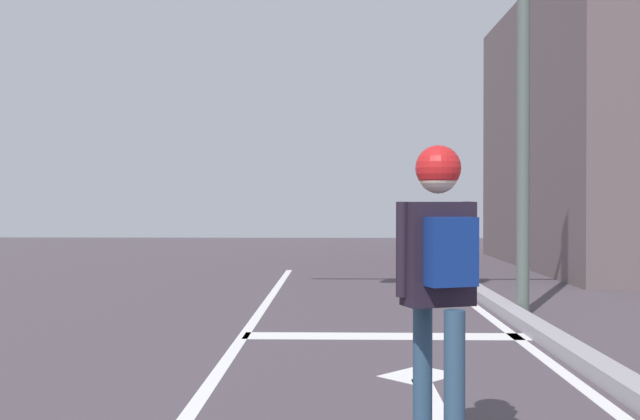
{
  "coord_description": "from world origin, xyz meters",
  "views": [
    {
      "loc": [
        1.47,
        0.58,
        1.44
      ],
      "look_at": [
        1.31,
        7.62,
        1.36
      ],
      "focal_mm": 41.25,
      "sensor_mm": 36.0,
      "label": 1
    }
  ],
  "objects": [
    {
      "name": "curb_strip",
      "position": [
        3.62,
        6.0,
        0.07
      ],
      "size": [
        0.24,
        24.0,
        0.14
      ],
      "primitive_type": "cube",
      "color": "#9A949B",
      "rests_on": "ground"
    },
    {
      "name": "lane_arrow_stem",
      "position": [
        2.15,
        5.81,
        0.0
      ],
      "size": [
        0.16,
        1.4,
        0.01
      ],
      "primitive_type": "cube",
      "color": "white",
      "rests_on": "ground"
    },
    {
      "name": "skater",
      "position": [
        2.02,
        4.53,
        1.13
      ],
      "size": [
        0.44,
        0.61,
        1.66
      ],
      "color": "#2C4762",
      "rests_on": "skateboard"
    },
    {
      "name": "lane_arrow_head",
      "position": [
        2.15,
        6.66,
        0.0
      ],
      "size": [
        0.71,
        0.71,
        0.01
      ],
      "primitive_type": "cube",
      "rotation": [
        0.0,
        0.0,
        0.79
      ],
      "color": "white",
      "rests_on": "ground"
    },
    {
      "name": "lane_line_curbside",
      "position": [
        3.37,
        6.0,
        0.0
      ],
      "size": [
        0.12,
        20.0,
        0.01
      ],
      "primitive_type": "cube",
      "color": "white",
      "rests_on": "ground"
    },
    {
      "name": "lane_line_center",
      "position": [
        0.47,
        6.0,
        0.0
      ],
      "size": [
        0.12,
        20.0,
        0.01
      ],
      "primitive_type": "cube",
      "color": "white",
      "rests_on": "ground"
    },
    {
      "name": "stop_bar",
      "position": [
        2.0,
        8.43,
        0.0
      ],
      "size": [
        3.05,
        0.4,
        0.01
      ],
      "primitive_type": "cube",
      "color": "white",
      "rests_on": "ground"
    }
  ]
}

